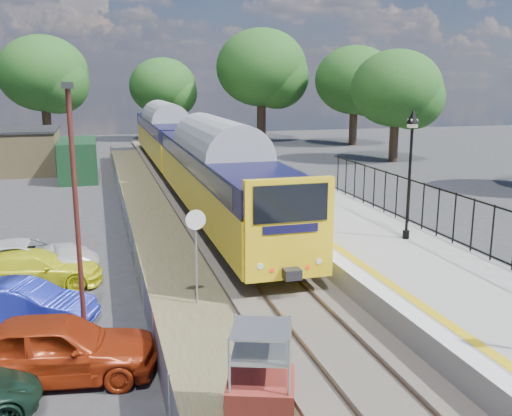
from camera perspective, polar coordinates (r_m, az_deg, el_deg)
name	(u,v)px	position (r m, az deg, el deg)	size (l,w,h in m)	color
ground	(335,356)	(14.27, 7.92, -14.41)	(120.00, 120.00, 0.00)	#2D2D30
track_bed	(227,244)	(22.71, -2.91, -3.66)	(5.90, 80.00, 0.29)	#473F38
platform	(353,238)	(22.56, 9.71, -2.99)	(5.00, 70.00, 0.90)	gray
platform_edge	(304,231)	(21.66, 4.81, -2.26)	(0.90, 70.00, 0.01)	silver
victorian_lamp_north	(411,144)	(20.62, 15.27, 6.18)	(0.44, 0.44, 4.60)	black
palisade_fence	(509,238)	(18.74, 23.99, -2.76)	(0.12, 26.00, 2.00)	black
wire_fence	(127,224)	(24.34, -12.73, -1.61)	(0.06, 52.00, 1.20)	#999EA3
outbuilding	(13,153)	(43.47, -23.10, 5.11)	(10.80, 10.10, 3.12)	#8F7B50
tree_line	(168,79)	(54.01, -8.76, 12.65)	(56.80, 43.80, 11.88)	#332319
train	(184,148)	(36.12, -7.21, 5.99)	(2.82, 40.83, 3.51)	yellow
brick_plinth	(261,378)	(11.20, 0.50, -16.67)	(1.61, 1.61, 2.04)	maroon
speed_sign	(196,241)	(16.42, -6.02, -3.28)	(0.58, 0.10, 2.89)	#999EA3
carpark_lamp	(76,201)	(14.02, -17.60, 0.70)	(0.25, 0.50, 6.43)	#4C1D19
car_red	(56,348)	(13.57, -19.33, -13.05)	(1.75, 4.35, 1.48)	#9B2B0E
car_blue	(24,305)	(16.59, -22.20, -8.97)	(1.30, 3.74, 1.23)	#1C26A8
car_yellow	(36,269)	(19.54, -21.17, -5.71)	(1.67, 4.11, 1.19)	yellow
car_white	(24,260)	(20.34, -22.15, -4.87)	(2.22, 4.81, 1.34)	silver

